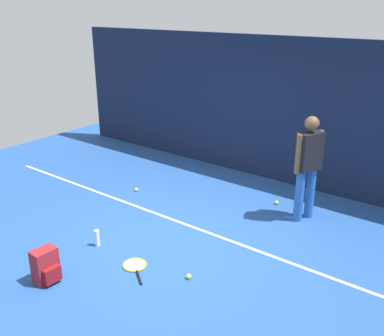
# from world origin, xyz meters

# --- Properties ---
(ground_plane) EXTENTS (12.00, 12.00, 0.00)m
(ground_plane) POSITION_xyz_m (0.00, 0.00, 0.00)
(ground_plane) COLOR #234C93
(back_fence) EXTENTS (10.00, 0.10, 2.74)m
(back_fence) POSITION_xyz_m (0.00, 3.00, 1.37)
(back_fence) COLOR #141E38
(back_fence) RESTS_ON ground
(court_line) EXTENTS (9.00, 0.05, 0.00)m
(court_line) POSITION_xyz_m (0.00, 0.43, 0.00)
(court_line) COLOR white
(court_line) RESTS_ON ground
(tennis_player) EXTENTS (0.35, 0.50, 1.70)m
(tennis_player) POSITION_xyz_m (1.23, 1.75, 0.97)
(tennis_player) COLOR #2659A5
(tennis_player) RESTS_ON ground
(tennis_racket) EXTENTS (0.60, 0.50, 0.03)m
(tennis_racket) POSITION_xyz_m (0.04, -0.90, 0.01)
(tennis_racket) COLOR black
(tennis_racket) RESTS_ON ground
(backpack) EXTENTS (0.29, 0.31, 0.44)m
(backpack) POSITION_xyz_m (-0.62, -1.79, 0.21)
(backpack) COLOR maroon
(backpack) RESTS_ON ground
(tennis_ball_near_player) EXTENTS (0.07, 0.07, 0.07)m
(tennis_ball_near_player) POSITION_xyz_m (0.77, -0.68, 0.03)
(tennis_ball_near_player) COLOR #CCE033
(tennis_ball_near_player) RESTS_ON ground
(tennis_ball_by_fence) EXTENTS (0.07, 0.07, 0.07)m
(tennis_ball_by_fence) POSITION_xyz_m (0.66, 1.96, 0.03)
(tennis_ball_by_fence) COLOR #CCE033
(tennis_ball_by_fence) RESTS_ON ground
(tennis_ball_mid_court) EXTENTS (0.07, 0.07, 0.07)m
(tennis_ball_mid_court) POSITION_xyz_m (-1.67, 0.89, 0.03)
(tennis_ball_mid_court) COLOR #CCE033
(tennis_ball_mid_court) RESTS_ON ground
(water_bottle) EXTENTS (0.07, 0.07, 0.25)m
(water_bottle) POSITION_xyz_m (-0.77, -0.84, 0.12)
(water_bottle) COLOR white
(water_bottle) RESTS_ON ground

